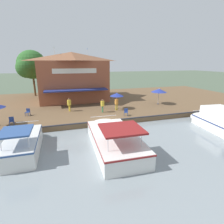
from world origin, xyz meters
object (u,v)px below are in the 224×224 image
Objects in this scene: cafe_chair_facing_river at (28,112)px; tree_upstream_bank at (31,65)px; motorboat_distant_upstream at (24,141)px; person_mid_patio at (117,102)px; patio_umbrella_by_entrance at (159,90)px; cafe_chair_far_corner_seat at (11,121)px; cafe_chair_mid_patio at (126,112)px; motorboat_mid_row at (112,137)px; person_near_entrance at (69,103)px; person_at_quay_edge at (102,104)px; patio_umbrella_mid_patio_right at (117,95)px; waterfront_restaurant at (73,76)px.

tree_upstream_bank is at bearing -176.93° from cafe_chair_facing_river.
person_mid_patio is at bearing 125.69° from motorboat_distant_upstream.
patio_umbrella_by_entrance is 2.81× the size of cafe_chair_far_corner_seat.
cafe_chair_facing_river is at bearing -107.30° from cafe_chair_mid_patio.
motorboat_mid_row is (9.23, 7.66, -0.32)m from cafe_chair_facing_river.
cafe_chair_mid_patio is 1.00× the size of cafe_chair_facing_river.
person_near_entrance is (0.12, -13.20, -1.01)m from patio_umbrella_by_entrance.
person_at_quay_edge is at bearing -78.42° from patio_umbrella_by_entrance.
cafe_chair_mid_patio is 12.30m from cafe_chair_far_corner_seat.
patio_umbrella_mid_patio_right reaches higher than motorboat_distant_upstream.
cafe_chair_far_corner_seat is (11.84, -7.31, -3.47)m from waterfront_restaurant.
tree_upstream_bank reaches higher than person_mid_patio.
cafe_chair_mid_patio is 3.26m from person_at_quay_edge.
patio_umbrella_by_entrance is 18.19m from cafe_chair_facing_river.
patio_umbrella_mid_patio_right is 6.98m from patio_umbrella_by_entrance.
cafe_chair_far_corner_seat is 0.50× the size of person_mid_patio.
waterfront_restaurant is at bearing 162.13° from motorboat_distant_upstream.
patio_umbrella_by_entrance is 7.44m from person_mid_patio.
cafe_chair_mid_patio is at bearing 114.08° from motorboat_distant_upstream.
person_mid_patio is at bearing 85.28° from cafe_chair_facing_river.
tree_upstream_bank is (-12.83, -18.83, 3.50)m from patio_umbrella_by_entrance.
patio_umbrella_mid_patio_right is at bearing 158.37° from person_mid_patio.
person_near_entrance is at bearing -9.19° from waterfront_restaurant.
person_at_quay_edge is 0.20× the size of tree_upstream_bank.
cafe_chair_mid_patio is 0.50× the size of person_mid_patio.
patio_umbrella_by_entrance is 9.46m from person_at_quay_edge.
person_mid_patio is 12.46m from motorboat_distant_upstream.
waterfront_restaurant is 8.78m from person_near_entrance.
motorboat_mid_row is at bearing -31.78° from cafe_chair_mid_patio.
patio_umbrella_mid_patio_right reaches higher than cafe_chair_far_corner_seat.
person_mid_patio is (1.51, -7.21, -1.02)m from patio_umbrella_by_entrance.
motorboat_distant_upstream is at bearing -63.15° from patio_umbrella_by_entrance.
person_mid_patio is 0.27× the size of motorboat_distant_upstream.
tree_upstream_bank is at bearing -146.84° from person_at_quay_edge.
motorboat_mid_row is 1.40× the size of motorboat_distant_upstream.
person_at_quay_edge is at bearing 130.33° from motorboat_distant_upstream.
cafe_chair_facing_river is 0.10× the size of tree_upstream_bank.
waterfront_restaurant is 8.58m from tree_upstream_bank.
patio_umbrella_by_entrance is at bearing 133.29° from motorboat_mid_row.
cafe_chair_facing_river is 14.40m from tree_upstream_bank.
patio_umbrella_mid_patio_right is 2.63× the size of cafe_chair_facing_river.
person_mid_patio reaches higher than person_at_quay_edge.
person_near_entrance is at bearing -164.14° from motorboat_mid_row.
person_near_entrance is 14.83m from tree_upstream_bank.
person_mid_patio is at bearing -78.18° from patio_umbrella_by_entrance.
tree_upstream_bank is (-4.76, -6.95, 1.65)m from waterfront_restaurant.
cafe_chair_far_corner_seat is 0.10× the size of tree_upstream_bank.
waterfront_restaurant reaches higher than person_near_entrance.
patio_umbrella_by_entrance is (8.07, 11.88, -1.85)m from waterfront_restaurant.
person_at_quay_edge is 0.19× the size of motorboat_mid_row.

